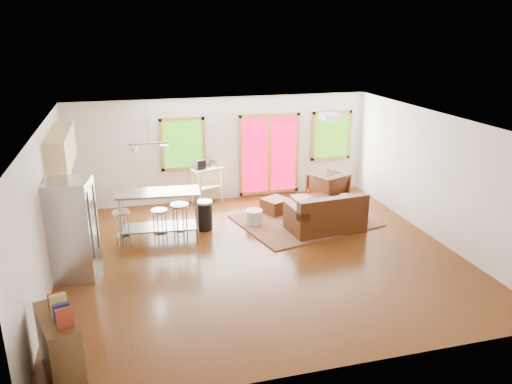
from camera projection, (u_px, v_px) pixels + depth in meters
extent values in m
cube|color=#381A07|center=(260.00, 256.00, 9.69)|extent=(7.50, 7.00, 0.02)
cube|color=white|center=(260.00, 122.00, 8.86)|extent=(7.50, 7.00, 0.02)
cube|color=silver|center=(223.00, 149.00, 12.49)|extent=(7.50, 0.02, 2.60)
cube|color=silver|center=(44.00, 210.00, 8.35)|extent=(0.02, 7.00, 2.60)
cube|color=silver|center=(437.00, 177.00, 10.20)|extent=(0.02, 7.00, 2.60)
cube|color=silver|center=(337.00, 280.00, 6.06)|extent=(7.50, 0.02, 2.60)
cube|color=#27620D|center=(183.00, 144.00, 12.14)|extent=(0.94, 0.02, 1.14)
cube|color=olive|center=(182.00, 119.00, 11.94)|extent=(1.10, 0.05, 0.08)
cube|color=olive|center=(184.00, 168.00, 12.33)|extent=(1.10, 0.05, 0.08)
cube|color=olive|center=(162.00, 145.00, 12.01)|extent=(0.08, 0.05, 1.30)
cube|color=olive|center=(204.00, 143.00, 12.26)|extent=(0.08, 0.05, 1.30)
cube|color=#CA002B|center=(269.00, 154.00, 12.80)|extent=(1.44, 0.02, 1.94)
cube|color=olive|center=(270.00, 115.00, 12.48)|extent=(1.60, 0.05, 0.08)
cube|color=olive|center=(269.00, 192.00, 13.12)|extent=(1.60, 0.05, 0.08)
cube|color=olive|center=(241.00, 156.00, 12.62)|extent=(0.08, 0.05, 2.10)
cube|color=olive|center=(297.00, 152.00, 12.99)|extent=(0.08, 0.05, 2.10)
cube|color=olive|center=(269.00, 154.00, 12.80)|extent=(0.08, 0.05, 1.94)
cube|color=#27620D|center=(331.00, 135.00, 13.09)|extent=(0.94, 0.02, 1.14)
cube|color=olive|center=(333.00, 112.00, 12.90)|extent=(1.10, 0.05, 0.08)
cube|color=olive|center=(330.00, 158.00, 13.29)|extent=(1.10, 0.05, 0.08)
cube|color=olive|center=(313.00, 137.00, 12.97)|extent=(0.08, 0.05, 1.30)
cube|color=olive|center=(349.00, 134.00, 13.22)|extent=(0.08, 0.05, 1.30)
cube|color=#495931|center=(305.00, 221.00, 11.37)|extent=(3.29, 2.79, 0.03)
cube|color=black|center=(325.00, 220.00, 10.83)|extent=(1.67, 1.04, 0.45)
cube|color=black|center=(333.00, 207.00, 10.38)|extent=(1.61, 0.36, 0.40)
cube|color=black|center=(296.00, 211.00, 10.50)|extent=(0.29, 0.92, 0.17)
cube|color=black|center=(354.00, 203.00, 10.95)|extent=(0.29, 0.92, 0.17)
cube|color=black|center=(310.00, 209.00, 10.67)|extent=(0.71, 0.64, 0.13)
cube|color=black|center=(339.00, 205.00, 10.90)|extent=(0.71, 0.64, 0.13)
cube|color=#38240F|center=(311.00, 197.00, 11.90)|extent=(0.93, 0.59, 0.04)
cube|color=#38240F|center=(298.00, 208.00, 11.71)|extent=(0.06, 0.06, 0.32)
cube|color=#38240F|center=(329.00, 206.00, 11.85)|extent=(0.06, 0.06, 0.32)
cube|color=#38240F|center=(294.00, 203.00, 12.07)|extent=(0.06, 0.06, 0.32)
cube|color=#38240F|center=(323.00, 201.00, 12.22)|extent=(0.06, 0.06, 0.32)
imported|color=black|center=(328.00, 185.00, 12.57)|extent=(1.05, 1.02, 0.83)
cube|color=black|center=(275.00, 206.00, 11.81)|extent=(0.71, 0.71, 0.36)
cylinder|color=beige|center=(254.00, 217.00, 11.15)|extent=(0.45, 0.45, 0.34)
imported|color=silver|center=(309.00, 198.00, 11.47)|extent=(0.19, 0.20, 0.16)
sphere|color=red|center=(310.00, 192.00, 11.45)|extent=(0.07, 0.07, 0.06)
sphere|color=red|center=(308.00, 192.00, 11.39)|extent=(0.07, 0.07, 0.06)
sphere|color=red|center=(308.00, 190.00, 11.44)|extent=(0.07, 0.07, 0.06)
imported|color=maroon|center=(329.00, 194.00, 11.53)|extent=(0.22, 0.09, 0.29)
cube|color=tan|center=(77.00, 219.00, 10.26)|extent=(0.60, 2.20, 0.90)
cube|color=black|center=(74.00, 198.00, 10.11)|extent=(0.64, 2.24, 0.04)
cube|color=tan|center=(61.00, 149.00, 9.75)|extent=(0.36, 2.20, 0.70)
cylinder|color=#B7BABC|center=(71.00, 201.00, 9.61)|extent=(0.12, 0.12, 0.18)
cube|color=black|center=(75.00, 186.00, 10.44)|extent=(0.22, 0.18, 0.20)
cube|color=#B7BABC|center=(73.00, 230.00, 8.59)|extent=(0.82, 0.80, 1.78)
cube|color=gray|center=(93.00, 229.00, 8.62)|extent=(0.12, 0.65, 1.74)
cylinder|color=gray|center=(91.00, 226.00, 8.37)|extent=(0.03, 0.03, 1.19)
cylinder|color=gray|center=(96.00, 217.00, 8.78)|extent=(0.03, 0.03, 1.19)
cube|color=#B7BABC|center=(158.00, 192.00, 10.09)|extent=(1.72, 0.82, 0.04)
cube|color=gray|center=(161.00, 227.00, 10.33)|extent=(1.60, 0.72, 0.03)
cylinder|color=gray|center=(121.00, 223.00, 9.91)|extent=(0.05, 0.05, 1.01)
cylinder|color=gray|center=(197.00, 219.00, 10.14)|extent=(0.05, 0.05, 1.01)
cylinder|color=gray|center=(123.00, 214.00, 10.38)|extent=(0.05, 0.05, 1.01)
cylinder|color=gray|center=(196.00, 210.00, 10.62)|extent=(0.05, 0.05, 1.01)
imported|color=white|center=(163.00, 188.00, 10.41)|extent=(0.14, 0.13, 0.12)
cylinder|color=#B7BABC|center=(121.00, 212.00, 9.91)|extent=(0.45, 0.45, 0.04)
cylinder|color=gray|center=(125.00, 227.00, 10.15)|extent=(0.03, 0.03, 0.70)
cylinder|color=gray|center=(116.00, 229.00, 10.04)|extent=(0.03, 0.03, 0.70)
cylinder|color=gray|center=(120.00, 232.00, 9.90)|extent=(0.03, 0.03, 0.70)
cylinder|color=gray|center=(129.00, 230.00, 10.00)|extent=(0.03, 0.03, 0.70)
cylinder|color=gray|center=(123.00, 235.00, 10.06)|extent=(0.41, 0.41, 0.02)
cylinder|color=#B7BABC|center=(159.00, 211.00, 10.06)|extent=(0.43, 0.43, 0.04)
cylinder|color=gray|center=(162.00, 225.00, 10.29)|extent=(0.03, 0.03, 0.67)
cylinder|color=gray|center=(154.00, 227.00, 10.19)|extent=(0.03, 0.03, 0.67)
cylinder|color=gray|center=(158.00, 229.00, 10.05)|extent=(0.03, 0.03, 0.67)
cylinder|color=gray|center=(166.00, 227.00, 10.16)|extent=(0.03, 0.03, 0.67)
cylinder|color=gray|center=(161.00, 232.00, 10.21)|extent=(0.40, 0.40, 0.01)
cylinder|color=#B7BABC|center=(179.00, 205.00, 10.13)|extent=(0.45, 0.45, 0.04)
cylinder|color=gray|center=(183.00, 221.00, 10.38)|extent=(0.03, 0.03, 0.75)
cylinder|color=gray|center=(174.00, 223.00, 10.29)|extent=(0.03, 0.03, 0.75)
cylinder|color=gray|center=(177.00, 226.00, 10.12)|extent=(0.03, 0.03, 0.75)
cylinder|color=gray|center=(187.00, 224.00, 10.21)|extent=(0.03, 0.03, 0.75)
cylinder|color=gray|center=(181.00, 229.00, 10.29)|extent=(0.41, 0.41, 0.02)
cylinder|color=black|center=(205.00, 216.00, 10.84)|extent=(0.42, 0.42, 0.61)
cylinder|color=#B7BABC|center=(204.00, 202.00, 10.73)|extent=(0.43, 0.43, 0.05)
cube|color=tan|center=(206.00, 169.00, 12.34)|extent=(0.86, 0.72, 0.04)
cube|color=tan|center=(207.00, 186.00, 12.49)|extent=(0.81, 0.67, 0.03)
cube|color=tan|center=(200.00, 189.00, 12.15)|extent=(0.05, 0.05, 0.89)
cube|color=tan|center=(222.00, 185.00, 12.51)|extent=(0.05, 0.05, 0.89)
cube|color=tan|center=(192.00, 186.00, 12.44)|extent=(0.05, 0.05, 0.89)
cube|color=tan|center=(214.00, 181.00, 12.80)|extent=(0.05, 0.05, 0.89)
cube|color=black|center=(200.00, 164.00, 12.19)|extent=(0.29, 0.28, 0.23)
cylinder|color=#B7BABC|center=(213.00, 163.00, 12.41)|extent=(0.22, 0.22, 0.19)
cube|color=#38240F|center=(60.00, 346.00, 6.22)|extent=(0.65, 1.04, 0.87)
cube|color=maroon|center=(65.00, 318.00, 5.81)|extent=(0.20, 0.11, 0.26)
cube|color=navy|center=(62.00, 312.00, 5.95)|extent=(0.20, 0.11, 0.24)
cube|color=tan|center=(59.00, 305.00, 6.07)|extent=(0.20, 0.11, 0.28)
cube|color=maroon|center=(56.00, 301.00, 6.21)|extent=(0.20, 0.11, 0.22)
cube|color=white|center=(330.00, 117.00, 9.83)|extent=(0.35, 0.35, 0.12)
cylinder|color=gray|center=(148.00, 129.00, 9.87)|extent=(0.02, 0.02, 0.60)
cube|color=gray|center=(149.00, 144.00, 9.96)|extent=(0.80, 0.04, 0.03)
cone|color=#B7BABC|center=(134.00, 150.00, 9.93)|extent=(0.18, 0.18, 0.14)
cone|color=#B7BABC|center=(164.00, 148.00, 10.07)|extent=(0.18, 0.18, 0.14)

